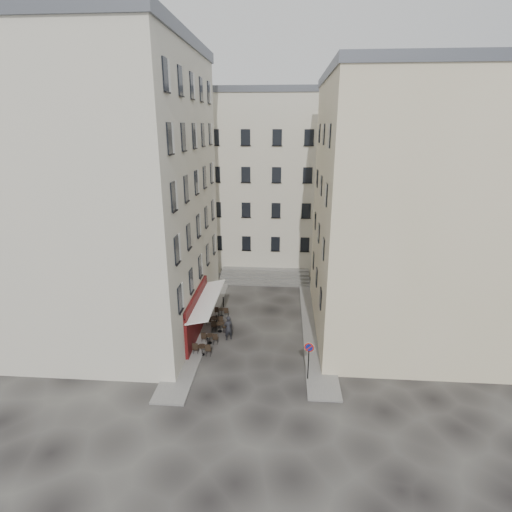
# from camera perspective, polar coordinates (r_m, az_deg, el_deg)

# --- Properties ---
(ground) EXTENTS (90.00, 90.00, 0.00)m
(ground) POSITION_cam_1_polar(r_m,az_deg,el_deg) (29.57, -0.12, -12.52)
(ground) COLOR black
(ground) RESTS_ON ground
(sidewalk_left) EXTENTS (2.00, 22.00, 0.12)m
(sidewalk_left) POSITION_cam_1_polar(r_m,az_deg,el_deg) (33.61, -7.33, -8.56)
(sidewalk_left) COLOR slate
(sidewalk_left) RESTS_ON ground
(sidewalk_right) EXTENTS (2.00, 18.00, 0.12)m
(sidewalk_right) POSITION_cam_1_polar(r_m,az_deg,el_deg) (32.19, 8.44, -9.89)
(sidewalk_right) COLOR slate
(sidewalk_right) RESTS_ON ground
(building_left) EXTENTS (12.20, 16.20, 20.60)m
(building_left) POSITION_cam_1_polar(r_m,az_deg,el_deg) (31.35, -19.40, 8.38)
(building_left) COLOR beige
(building_left) RESTS_ON ground
(building_right) EXTENTS (12.20, 14.20, 18.60)m
(building_right) POSITION_cam_1_polar(r_m,az_deg,el_deg) (30.63, 20.52, 6.14)
(building_right) COLOR beige
(building_right) RESTS_ON ground
(building_back) EXTENTS (18.20, 10.20, 18.60)m
(building_back) POSITION_cam_1_polar(r_m,az_deg,el_deg) (44.83, 0.50, 10.75)
(building_back) COLOR beige
(building_back) RESTS_ON ground
(cafe_storefront) EXTENTS (1.74, 7.30, 3.50)m
(cafe_storefront) POSITION_cam_1_polar(r_m,az_deg,el_deg) (30.14, -8.26, -8.03)
(cafe_storefront) COLOR #420F09
(cafe_storefront) RESTS_ON ground
(stone_steps) EXTENTS (9.00, 3.15, 0.80)m
(stone_steps) POSITION_cam_1_polar(r_m,az_deg,el_deg) (40.72, 1.26, -2.98)
(stone_steps) COLOR #595754
(stone_steps) RESTS_ON ground
(bollard_near) EXTENTS (0.12, 0.12, 0.98)m
(bollard_near) POSITION_cam_1_polar(r_m,az_deg,el_deg) (28.85, -6.88, -12.29)
(bollard_near) COLOR black
(bollard_near) RESTS_ON ground
(bollard_mid) EXTENTS (0.12, 0.12, 0.98)m
(bollard_mid) POSITION_cam_1_polar(r_m,az_deg,el_deg) (31.86, -5.67, -9.13)
(bollard_mid) COLOR black
(bollard_mid) RESTS_ON ground
(bollard_far) EXTENTS (0.12, 0.12, 0.98)m
(bollard_far) POSITION_cam_1_polar(r_m,az_deg,el_deg) (34.96, -4.70, -6.52)
(bollard_far) COLOR black
(bollard_far) RESTS_ON ground
(no_parking_sign) EXTENTS (0.59, 0.18, 2.62)m
(no_parking_sign) POSITION_cam_1_polar(r_m,az_deg,el_deg) (25.17, 7.55, -13.73)
(no_parking_sign) COLOR black
(no_parking_sign) RESTS_ON ground
(bistro_table_a) EXTENTS (1.28, 0.60, 0.90)m
(bistro_table_a) POSITION_cam_1_polar(r_m,az_deg,el_deg) (28.39, -7.71, -13.03)
(bistro_table_a) COLOR black
(bistro_table_a) RESTS_ON ground
(bistro_table_b) EXTENTS (1.22, 0.57, 0.86)m
(bistro_table_b) POSITION_cam_1_polar(r_m,az_deg,el_deg) (29.68, -6.62, -11.55)
(bistro_table_b) COLOR black
(bistro_table_b) RESTS_ON ground
(bistro_table_c) EXTENTS (1.29, 0.61, 0.91)m
(bistro_table_c) POSITION_cam_1_polar(r_m,az_deg,el_deg) (31.09, -5.19, -9.97)
(bistro_table_c) COLOR black
(bistro_table_c) RESTS_ON ground
(bistro_table_d) EXTENTS (1.39, 0.65, 0.98)m
(bistro_table_d) POSITION_cam_1_polar(r_m,az_deg,el_deg) (31.85, -5.92, -9.20)
(bistro_table_d) COLOR black
(bistro_table_d) RESTS_ON ground
(bistro_table_e) EXTENTS (1.17, 0.55, 0.82)m
(bistro_table_e) POSITION_cam_1_polar(r_m,az_deg,el_deg) (33.44, -4.92, -7.93)
(bistro_table_e) COLOR black
(bistro_table_e) RESTS_ON ground
(pedestrian) EXTENTS (0.82, 0.72, 1.89)m
(pedestrian) POSITION_cam_1_polar(r_m,az_deg,el_deg) (29.81, -3.98, -10.20)
(pedestrian) COLOR black
(pedestrian) RESTS_ON ground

